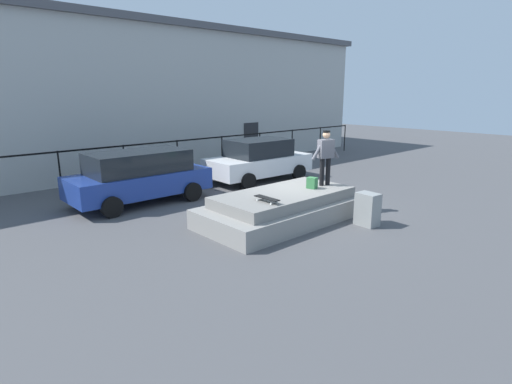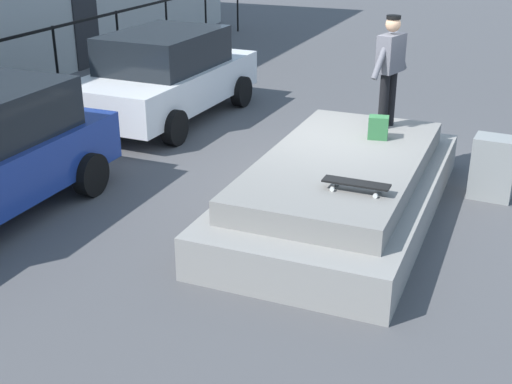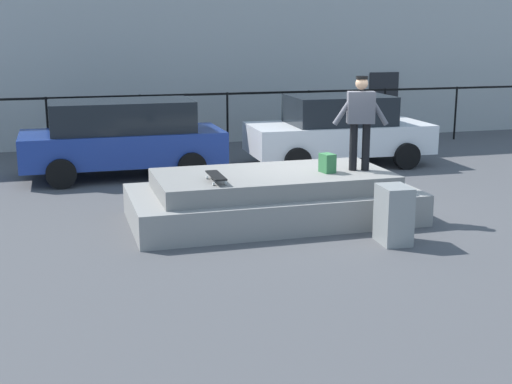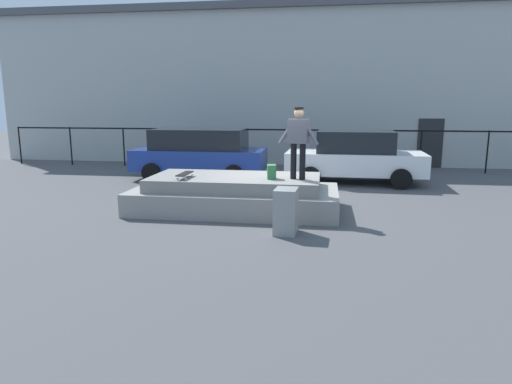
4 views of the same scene
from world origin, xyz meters
TOP-DOWN VIEW (x-y plane):
  - ground_plane at (0.00, 0.00)m, footprint 60.00×60.00m
  - concrete_ledge at (-0.99, -0.43)m, footprint 4.97×2.44m
  - skateboarder at (0.55, -0.67)m, footprint 0.97×0.36m
  - skateboard at (-2.11, -0.90)m, footprint 0.24×0.80m
  - backpack at (-0.06, -0.69)m, footprint 0.24×0.31m
  - car_blue_hatchback_near at (-3.14, 4.13)m, footprint 4.53×2.21m
  - car_white_sedan_mid at (2.15, 4.06)m, footprint 4.51×2.32m
  - utility_box at (0.42, -2.30)m, footprint 0.48×0.63m
  - fence_row at (0.00, 6.87)m, footprint 24.06×0.06m
  - warehouse_building at (0.00, 12.50)m, footprint 27.68×8.93m

SIDE VIEW (x-z plane):
  - ground_plane at x=0.00m, z-range 0.00..0.00m
  - concrete_ledge at x=-0.99m, z-range -0.04..0.81m
  - utility_box at x=0.42m, z-range 0.00..0.92m
  - car_white_sedan_mid at x=2.15m, z-range 0.02..1.73m
  - car_blue_hatchback_near at x=-3.14m, z-range 0.06..1.79m
  - skateboard at x=-2.11m, z-range 0.89..1.01m
  - backpack at x=-0.06m, z-range 0.85..1.18m
  - fence_row at x=0.00m, z-range 0.36..1.98m
  - skateboarder at x=0.55m, z-range 0.98..2.64m
  - warehouse_building at x=0.00m, z-range 0.01..6.74m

